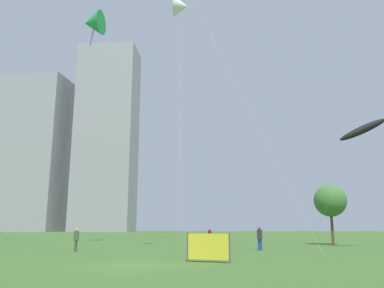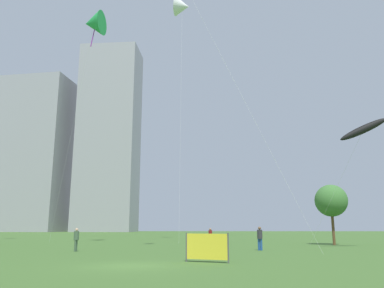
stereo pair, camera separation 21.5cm
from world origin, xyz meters
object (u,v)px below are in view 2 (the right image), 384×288
at_px(kite_flying_2, 94,23).
at_px(distant_highrise_0, 35,154).
at_px(kite_flying_3, 364,129).
at_px(park_tree_1, 331,201).
at_px(person_standing_2, 76,238).
at_px(person_standing_1, 260,237).
at_px(kite_flying_4, 182,6).
at_px(person_standing_0, 210,235).
at_px(distant_highrise_1, 109,137).
at_px(event_banner, 207,247).

height_order(kite_flying_2, distant_highrise_0, distant_highrise_0).
xyz_separation_m(kite_flying_2, kite_flying_3, (27.16, -7.81, -15.05)).
relative_size(kite_flying_3, park_tree_1, 1.87).
bearing_deg(distant_highrise_0, person_standing_2, -56.67).
bearing_deg(distant_highrise_0, park_tree_1, -44.91).
bearing_deg(kite_flying_2, person_standing_1, -28.69).
relative_size(person_standing_1, kite_flying_4, 0.05).
height_order(person_standing_0, person_standing_2, person_standing_2).
bearing_deg(distant_highrise_1, park_tree_1, -60.76).
bearing_deg(park_tree_1, event_banner, -124.39).
distance_m(kite_flying_2, distant_highrise_0, 113.41).
height_order(person_standing_0, event_banner, person_standing_0).
bearing_deg(person_standing_0, kite_flying_4, 135.78).
xyz_separation_m(kite_flying_4, distant_highrise_0, (-59.74, 92.56, -4.49)).
bearing_deg(park_tree_1, person_standing_1, -134.50).
relative_size(person_standing_2, park_tree_1, 0.28).
xyz_separation_m(person_standing_0, person_standing_2, (-10.72, -11.18, 0.02)).
bearing_deg(person_standing_2, distant_highrise_1, 21.27).
bearing_deg(kite_flying_4, event_banner, -84.86).
height_order(kite_flying_4, distant_highrise_1, distant_highrise_1).
bearing_deg(park_tree_1, kite_flying_4, 149.80).
distance_m(person_standing_2, distant_highrise_0, 127.64).
distance_m(kite_flying_4, distant_highrise_0, 110.26).
xyz_separation_m(kite_flying_4, park_tree_1, (16.32, -9.50, -28.82)).
distance_m(park_tree_1, distant_highrise_1, 114.46).
distance_m(person_standing_1, event_banner, 11.59).
distance_m(park_tree_1, event_banner, 24.48).
height_order(kite_flying_3, distant_highrise_0, distant_highrise_0).
xyz_separation_m(person_standing_1, event_banner, (-4.53, -10.67, -0.26)).
bearing_deg(kite_flying_3, kite_flying_4, 134.88).
height_order(person_standing_0, kite_flying_2, kite_flying_2).
bearing_deg(kite_flying_3, distant_highrise_0, 125.00).
xyz_separation_m(person_standing_2, kite_flying_4, (7.22, 20.38, 32.35)).
distance_m(person_standing_0, kite_flying_2, 27.99).
xyz_separation_m(kite_flying_2, distant_highrise_0, (-49.66, 101.90, 3.42)).
bearing_deg(person_standing_0, person_standing_2, -108.83).
xyz_separation_m(person_standing_2, distant_highrise_1, (-23.93, 110.52, 33.87)).
distance_m(person_standing_2, event_banner, 13.41).
height_order(person_standing_1, kite_flying_2, kite_flying_2).
bearing_deg(person_standing_2, kite_flying_4, -10.45).
bearing_deg(distant_highrise_1, kite_flying_3, -62.04).
bearing_deg(person_standing_1, kite_flying_2, 169.13).
relative_size(kite_flying_2, kite_flying_3, 2.31).
bearing_deg(park_tree_1, distant_highrise_1, 115.47).
xyz_separation_m(person_standing_0, distant_highrise_1, (-34.64, 99.34, 33.90)).
relative_size(person_standing_1, park_tree_1, 0.30).
height_order(person_standing_2, kite_flying_3, kite_flying_3).
xyz_separation_m(kite_flying_4, distant_highrise_1, (-31.14, 90.14, 1.52)).
relative_size(person_standing_0, kite_flying_3, 0.15).
relative_size(person_standing_1, kite_flying_3, 0.16).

